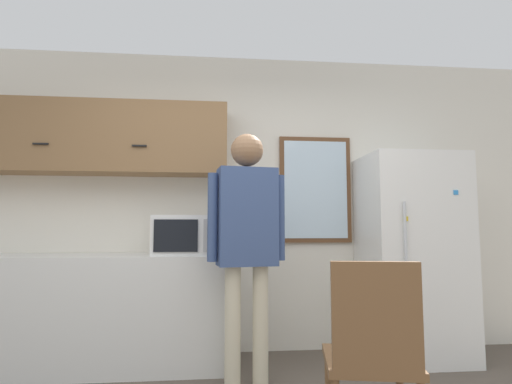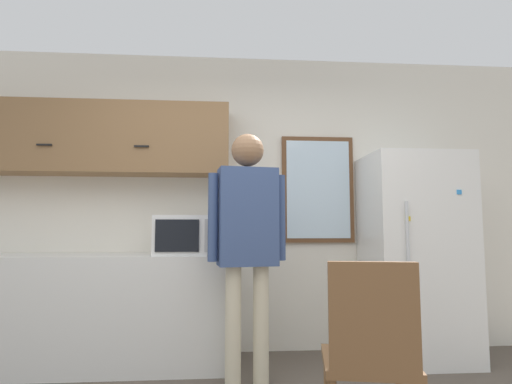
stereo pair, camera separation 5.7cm
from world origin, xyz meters
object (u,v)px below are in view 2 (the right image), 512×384
at_px(person, 247,229).
at_px(refrigerator, 415,256).
at_px(microwave, 185,235).
at_px(chair, 370,349).

bearing_deg(person, refrigerator, 10.03).
bearing_deg(microwave, chair, -51.68).
bearing_deg(refrigerator, person, -161.66).
relative_size(microwave, refrigerator, 0.27).
distance_m(person, refrigerator, 1.56).
height_order(microwave, chair, microwave).
relative_size(person, refrigerator, 1.03).
height_order(microwave, refrigerator, refrigerator).
bearing_deg(person, chair, -66.24).
xyz_separation_m(refrigerator, chair, (-0.91, -1.37, -0.36)).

